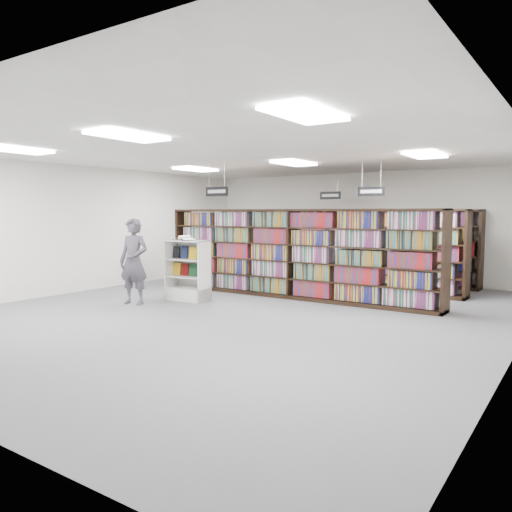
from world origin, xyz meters
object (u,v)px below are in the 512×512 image
Objects in this scene: shopper at (134,262)px; bookshelf_row_near at (293,254)px; open_book at (185,239)px; endcap_display at (189,280)px.

bookshelf_row_near is at bearing 34.06° from shopper.
open_book is 1.28m from shopper.
open_book is (-1.92, -1.66, 0.37)m from bookshelf_row_near.
shopper is at bearing -132.60° from bookshelf_row_near.
endcap_display is at bearing 45.58° from shopper.
shopper reaches higher than open_book.
shopper is (-0.56, -1.04, -0.47)m from open_book.
shopper reaches higher than endcap_display.
shopper is at bearing -125.35° from endcap_display.
bookshelf_row_near reaches higher than open_book.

